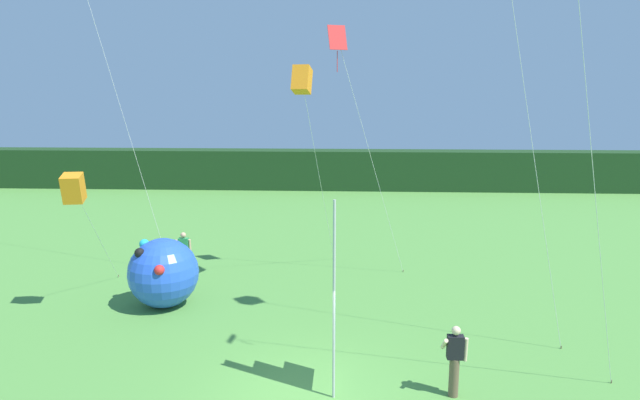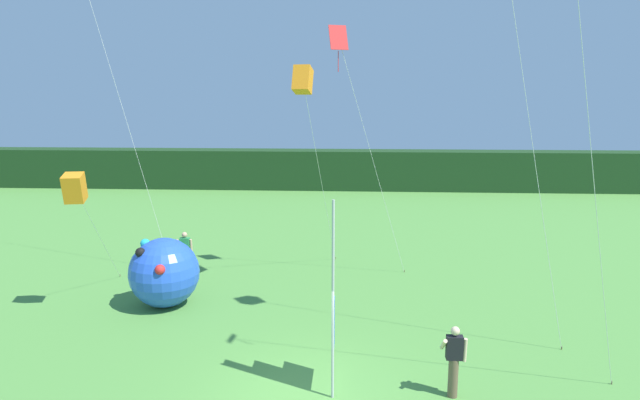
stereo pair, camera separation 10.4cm
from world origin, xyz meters
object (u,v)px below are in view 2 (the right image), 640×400
kite_orange_box_2 (303,80)px  person_mid_field (454,360)px  person_near_banner (185,253)px  kite_orange_box_5 (75,188)px  folding_chair (177,271)px  kite_red_diamond_1 (343,53)px  inflatable_balloon (164,272)px  banner_flag (333,301)px

kite_orange_box_2 → person_mid_field: bearing=-59.1°
person_near_banner → kite_orange_box_5: 5.25m
kite_orange_box_5 → person_mid_field: bearing=-20.9°
folding_chair → kite_red_diamond_1: kite_red_diamond_1 is taller
inflatable_balloon → kite_red_diamond_1: (5.58, 2.84, 6.98)m
person_near_banner → kite_orange_box_5: kite_orange_box_5 is taller
kite_red_diamond_1 → kite_orange_box_5: bearing=-154.1°
person_near_banner → folding_chair: (-0.03, -0.90, -0.41)m
folding_chair → inflatable_balloon: bearing=-83.3°
kite_red_diamond_1 → person_near_banner: bearing=-179.9°
person_mid_field → kite_orange_box_5: 11.61m
kite_orange_box_2 → kite_orange_box_5: (-6.54, -2.57, -3.17)m
folding_chair → person_mid_field: bearing=-39.0°
folding_chair → banner_flag: bearing=-49.4°
kite_red_diamond_1 → kite_orange_box_5: (-7.79, -3.79, -4.12)m
person_mid_field → folding_chair: 10.91m
person_near_banner → person_mid_field: size_ratio=1.04×
banner_flag → kite_orange_box_5: size_ratio=1.01×
person_mid_field → inflatable_balloon: inflatable_balloon is taller
person_mid_field → kite_orange_box_2: kite_orange_box_2 is taller
inflatable_balloon → kite_orange_box_2: size_ratio=0.30×
inflatable_balloon → folding_chair: bearing=96.7°
banner_flag → kite_orange_box_2: bearing=100.9°
banner_flag → kite_red_diamond_1: bearing=89.9°
person_mid_field → banner_flag: bearing=178.1°
folding_chair → kite_red_diamond_1: bearing=9.0°
kite_orange_box_2 → kite_orange_box_5: 7.71m
inflatable_balloon → folding_chair: 2.03m
person_mid_field → kite_orange_box_2: size_ratio=0.22×
banner_flag → person_mid_field: 2.97m
person_mid_field → kite_orange_box_5: bearing=159.1°
person_near_banner → banner_flag: bearing=-53.1°
kite_red_diamond_1 → kite_orange_box_2: bearing=-136.0°
kite_red_diamond_1 → person_mid_field: bearing=-71.1°
kite_orange_box_5 → kite_orange_box_2: bearing=21.5°
folding_chair → kite_orange_box_5: 4.92m
inflatable_balloon → kite_orange_box_2: bearing=20.7°
inflatable_balloon → kite_red_diamond_1: bearing=27.0°
banner_flag → person_near_banner: (-5.76, 7.67, -1.23)m
banner_flag → person_mid_field: size_ratio=2.71×
inflatable_balloon → kite_orange_box_5: bearing=-156.9°
banner_flag → kite_red_diamond_1: size_ratio=0.50×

